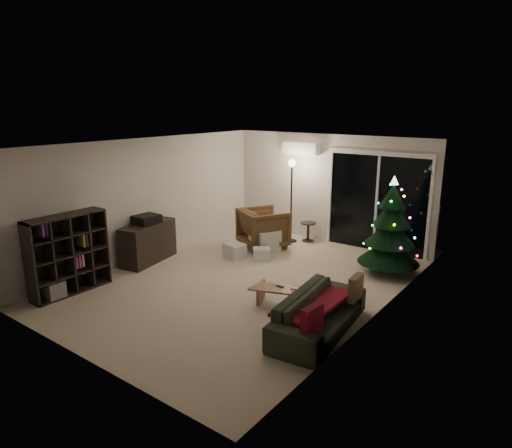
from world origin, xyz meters
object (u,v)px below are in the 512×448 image
(bookshelf, at_px, (63,252))
(coffee_table, at_px, (287,299))
(sofa, at_px, (319,313))
(christmas_tree, at_px, (391,226))
(armchair, at_px, (264,228))
(media_cabinet, at_px, (148,242))

(bookshelf, distance_m, coffee_table, 3.95)
(sofa, distance_m, christmas_tree, 2.93)
(bookshelf, xyz_separation_m, christmas_tree, (4.22, 4.17, 0.26))
(coffee_table, bearing_deg, armchair, 112.75)
(armchair, bearing_deg, christmas_tree, -149.25)
(coffee_table, bearing_deg, media_cabinet, 156.83)
(media_cabinet, xyz_separation_m, coffee_table, (3.55, -0.21, -0.23))
(bookshelf, relative_size, christmas_tree, 0.73)
(media_cabinet, bearing_deg, armchair, 46.92)
(bookshelf, bearing_deg, media_cabinet, 88.80)
(bookshelf, xyz_separation_m, coffee_table, (3.55, 1.65, -0.51))
(bookshelf, distance_m, media_cabinet, 1.88)
(bookshelf, height_order, christmas_tree, christmas_tree)
(bookshelf, bearing_deg, sofa, 15.76)
(armchair, distance_m, christmas_tree, 2.92)
(media_cabinet, bearing_deg, coffee_table, -14.96)
(christmas_tree, bearing_deg, coffee_table, -104.82)
(bookshelf, distance_m, sofa, 4.51)
(coffee_table, height_order, christmas_tree, christmas_tree)
(armchair, height_order, sofa, armchair)
(media_cabinet, xyz_separation_m, armchair, (1.35, 2.19, 0.04))
(media_cabinet, relative_size, sofa, 0.66)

